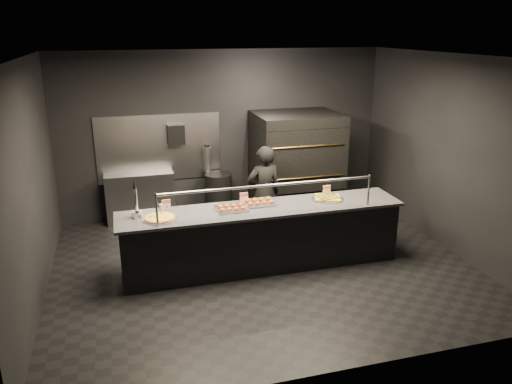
{
  "coord_description": "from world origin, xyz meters",
  "views": [
    {
      "loc": [
        -1.9,
        -6.4,
        3.36
      ],
      "look_at": [
        -0.04,
        0.2,
        1.09
      ],
      "focal_mm": 35.0,
      "sensor_mm": 36.0,
      "label": 1
    }
  ],
  "objects_px": {
    "towel_dispenser": "(176,134)",
    "worker": "(264,193)",
    "slider_tray_a": "(232,208)",
    "trash_bin": "(219,195)",
    "pizza_oven": "(296,165)",
    "prep_shelf": "(140,198)",
    "beer_tap": "(136,206)",
    "service_counter": "(262,237)",
    "round_pizza": "(160,218)",
    "slider_tray_b": "(259,202)",
    "square_pizza": "(327,198)",
    "fire_extinguisher": "(207,159)"
  },
  "relations": [
    {
      "from": "service_counter",
      "to": "pizza_oven",
      "type": "relative_size",
      "value": 2.15
    },
    {
      "from": "round_pizza",
      "to": "slider_tray_b",
      "type": "height_order",
      "value": "slider_tray_b"
    },
    {
      "from": "worker",
      "to": "square_pizza",
      "type": "bearing_deg",
      "value": 123.92
    },
    {
      "from": "slider_tray_b",
      "to": "trash_bin",
      "type": "relative_size",
      "value": 0.57
    },
    {
      "from": "slider_tray_a",
      "to": "trash_bin",
      "type": "xyz_separation_m",
      "value": [
        0.25,
        2.16,
        -0.53
      ]
    },
    {
      "from": "fire_extinguisher",
      "to": "beer_tap",
      "type": "height_order",
      "value": "beer_tap"
    },
    {
      "from": "towel_dispenser",
      "to": "prep_shelf",
      "type": "bearing_deg",
      "value": -174.29
    },
    {
      "from": "towel_dispenser",
      "to": "worker",
      "type": "height_order",
      "value": "towel_dispenser"
    },
    {
      "from": "worker",
      "to": "fire_extinguisher",
      "type": "bearing_deg",
      "value": -69.14
    },
    {
      "from": "worker",
      "to": "slider_tray_a",
      "type": "bearing_deg",
      "value": 47.31
    },
    {
      "from": "trash_bin",
      "to": "square_pizza",
      "type": "bearing_deg",
      "value": -59.4
    },
    {
      "from": "round_pizza",
      "to": "slider_tray_a",
      "type": "height_order",
      "value": "slider_tray_a"
    },
    {
      "from": "round_pizza",
      "to": "slider_tray_b",
      "type": "xyz_separation_m",
      "value": [
        1.45,
        0.21,
        0.01
      ]
    },
    {
      "from": "round_pizza",
      "to": "trash_bin",
      "type": "distance_m",
      "value": 2.61
    },
    {
      "from": "slider_tray_a",
      "to": "slider_tray_b",
      "type": "bearing_deg",
      "value": 16.71
    },
    {
      "from": "slider_tray_b",
      "to": "worker",
      "type": "height_order",
      "value": "worker"
    },
    {
      "from": "round_pizza",
      "to": "pizza_oven",
      "type": "bearing_deg",
      "value": 36.46
    },
    {
      "from": "slider_tray_b",
      "to": "towel_dispenser",
      "type": "bearing_deg",
      "value": 111.88
    },
    {
      "from": "pizza_oven",
      "to": "square_pizza",
      "type": "bearing_deg",
      "value": -95.13
    },
    {
      "from": "service_counter",
      "to": "fire_extinguisher",
      "type": "relative_size",
      "value": 8.12
    },
    {
      "from": "towel_dispenser",
      "to": "square_pizza",
      "type": "height_order",
      "value": "towel_dispenser"
    },
    {
      "from": "slider_tray_b",
      "to": "worker",
      "type": "bearing_deg",
      "value": 69.16
    },
    {
      "from": "round_pizza",
      "to": "worker",
      "type": "bearing_deg",
      "value": 30.6
    },
    {
      "from": "slider_tray_b",
      "to": "pizza_oven",
      "type": "bearing_deg",
      "value": 55.55
    },
    {
      "from": "pizza_oven",
      "to": "slider_tray_a",
      "type": "distance_m",
      "value": 2.5
    },
    {
      "from": "towel_dispenser",
      "to": "trash_bin",
      "type": "xyz_separation_m",
      "value": [
        0.7,
        -0.22,
        -1.14
      ]
    },
    {
      "from": "prep_shelf",
      "to": "slider_tray_b",
      "type": "height_order",
      "value": "slider_tray_b"
    },
    {
      "from": "fire_extinguisher",
      "to": "slider_tray_a",
      "type": "bearing_deg",
      "value": -92.32
    },
    {
      "from": "round_pizza",
      "to": "trash_bin",
      "type": "xyz_separation_m",
      "value": [
        1.25,
        2.23,
        -0.52
      ]
    },
    {
      "from": "fire_extinguisher",
      "to": "trash_bin",
      "type": "bearing_deg",
      "value": -56.73
    },
    {
      "from": "towel_dispenser",
      "to": "fire_extinguisher",
      "type": "distance_m",
      "value": 0.74
    },
    {
      "from": "prep_shelf",
      "to": "trash_bin",
      "type": "height_order",
      "value": "prep_shelf"
    },
    {
      "from": "pizza_oven",
      "to": "worker",
      "type": "bearing_deg",
      "value": -134.01
    },
    {
      "from": "prep_shelf",
      "to": "slider_tray_a",
      "type": "height_order",
      "value": "slider_tray_a"
    },
    {
      "from": "pizza_oven",
      "to": "towel_dispenser",
      "type": "height_order",
      "value": "pizza_oven"
    },
    {
      "from": "towel_dispenser",
      "to": "trash_bin",
      "type": "distance_m",
      "value": 1.35
    },
    {
      "from": "pizza_oven",
      "to": "slider_tray_b",
      "type": "xyz_separation_m",
      "value": [
        -1.2,
        -1.75,
        -0.02
      ]
    },
    {
      "from": "round_pizza",
      "to": "slider_tray_a",
      "type": "relative_size",
      "value": 1.0
    },
    {
      "from": "prep_shelf",
      "to": "beer_tap",
      "type": "bearing_deg",
      "value": -93.59
    },
    {
      "from": "prep_shelf",
      "to": "square_pizza",
      "type": "xyz_separation_m",
      "value": [
        2.64,
        -2.24,
        0.49
      ]
    },
    {
      "from": "service_counter",
      "to": "slider_tray_b",
      "type": "relative_size",
      "value": 8.78
    },
    {
      "from": "prep_shelf",
      "to": "slider_tray_b",
      "type": "distance_m",
      "value": 2.74
    },
    {
      "from": "square_pizza",
      "to": "prep_shelf",
      "type": "bearing_deg",
      "value": 139.66
    },
    {
      "from": "fire_extinguisher",
      "to": "slider_tray_a",
      "type": "relative_size",
      "value": 1.06
    },
    {
      "from": "service_counter",
      "to": "slider_tray_b",
      "type": "xyz_separation_m",
      "value": [
        -0.0,
        0.15,
        0.48
      ]
    },
    {
      "from": "pizza_oven",
      "to": "round_pizza",
      "type": "xyz_separation_m",
      "value": [
        -2.65,
        -1.96,
        -0.03
      ]
    },
    {
      "from": "beer_tap",
      "to": "worker",
      "type": "xyz_separation_m",
      "value": [
        2.06,
        0.9,
        -0.29
      ]
    },
    {
      "from": "prep_shelf",
      "to": "trash_bin",
      "type": "relative_size",
      "value": 1.46
    },
    {
      "from": "prep_shelf",
      "to": "beer_tap",
      "type": "height_order",
      "value": "beer_tap"
    },
    {
      "from": "prep_shelf",
      "to": "slider_tray_a",
      "type": "relative_size",
      "value": 2.51
    }
  ]
}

